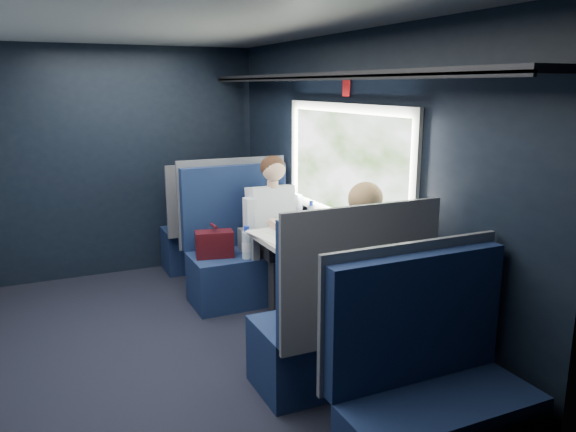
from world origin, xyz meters
name	(u,v)px	position (x,y,z in m)	size (l,w,h in m)	color
ground	(176,355)	(0.00, 0.00, -0.01)	(2.80, 4.20, 0.01)	black
room_shell	(169,152)	(0.02, 0.00, 1.48)	(3.00, 4.40, 2.40)	black
table	(303,250)	(1.03, 0.00, 0.66)	(0.62, 1.00, 0.74)	#54565E
seat_bay_near	(242,253)	(0.84, 0.87, 0.42)	(1.04, 0.62, 1.26)	#0C1738
seat_bay_far	(338,327)	(0.85, -0.87, 0.41)	(1.04, 0.62, 1.26)	#0C1738
seat_row_front	(213,231)	(0.85, 1.80, 0.41)	(1.04, 0.51, 1.16)	#0C1738
seat_row_back	(432,400)	(0.85, -1.80, 0.41)	(1.04, 0.51, 1.16)	#0C1738
man	(276,223)	(1.10, 0.70, 0.72)	(0.53, 0.56, 1.32)	black
woman	(360,267)	(1.10, -0.71, 0.73)	(0.53, 0.56, 1.32)	black
papers	(297,237)	(1.03, 0.11, 0.74)	(0.53, 0.76, 0.01)	white
laptop	(335,226)	(1.37, 0.11, 0.80)	(0.24, 0.30, 0.21)	silver
bottle_small	(311,215)	(1.30, 0.41, 0.84)	(0.06, 0.06, 0.22)	silver
cup	(312,220)	(1.33, 0.44, 0.78)	(0.07, 0.07, 0.08)	white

